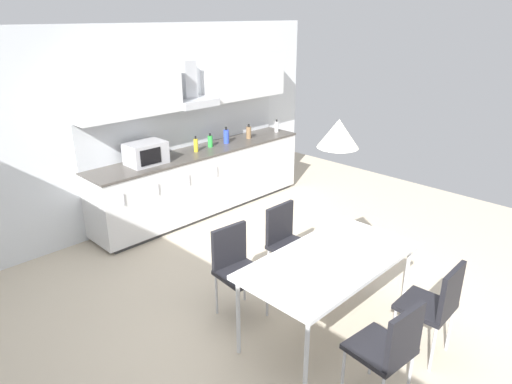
% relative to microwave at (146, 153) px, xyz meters
% --- Properties ---
extents(ground_plane, '(8.85, 8.72, 0.02)m').
position_rel_microwave_xyz_m(ground_plane, '(-0.29, -2.60, -1.07)').
color(ground_plane, beige).
extents(wall_back, '(7.08, 0.10, 2.59)m').
position_rel_microwave_xyz_m(wall_back, '(-0.29, 0.36, 0.24)').
color(wall_back, silver).
rests_on(wall_back, ground_plane).
extents(kitchen_counter, '(3.35, 0.64, 0.92)m').
position_rel_microwave_xyz_m(kitchen_counter, '(0.89, 0.00, -0.59)').
color(kitchen_counter, '#333333').
rests_on(kitchen_counter, ground_plane).
extents(backsplash_tile, '(3.33, 0.02, 0.57)m').
position_rel_microwave_xyz_m(backsplash_tile, '(0.89, 0.29, 0.14)').
color(backsplash_tile, silver).
rests_on(backsplash_tile, kitchen_counter).
extents(upper_wall_cabinets, '(3.33, 0.40, 0.60)m').
position_rel_microwave_xyz_m(upper_wall_cabinets, '(0.89, 0.14, 0.75)').
color(upper_wall_cabinets, silver).
extents(microwave, '(0.48, 0.35, 0.28)m').
position_rel_microwave_xyz_m(microwave, '(0.00, 0.00, 0.00)').
color(microwave, '#ADADB2').
rests_on(microwave, kitchen_counter).
extents(bottle_yellow, '(0.06, 0.06, 0.22)m').
position_rel_microwave_xyz_m(bottle_yellow, '(0.78, -0.01, -0.05)').
color(bottle_yellow, yellow).
rests_on(bottle_yellow, kitchen_counter).
extents(bottle_blue, '(0.08, 0.08, 0.24)m').
position_rel_microwave_xyz_m(bottle_blue, '(1.37, 0.02, -0.04)').
color(bottle_blue, blue).
rests_on(bottle_blue, kitchen_counter).
extents(bottle_brown, '(0.08, 0.08, 0.22)m').
position_rel_microwave_xyz_m(bottle_brown, '(1.80, -0.01, -0.05)').
color(bottle_brown, brown).
rests_on(bottle_brown, kitchen_counter).
extents(bottle_green, '(0.07, 0.07, 0.19)m').
position_rel_microwave_xyz_m(bottle_green, '(1.08, 0.04, -0.06)').
color(bottle_green, green).
rests_on(bottle_green, kitchen_counter).
extents(bottle_white, '(0.06, 0.06, 0.20)m').
position_rel_microwave_xyz_m(bottle_white, '(2.40, -0.04, -0.05)').
color(bottle_white, white).
rests_on(bottle_white, kitchen_counter).
extents(dining_table, '(1.60, 0.84, 0.75)m').
position_rel_microwave_xyz_m(dining_table, '(-0.08, -2.92, -0.35)').
color(dining_table, white).
rests_on(dining_table, ground_plane).
extents(chair_far_right, '(0.40, 0.40, 0.87)m').
position_rel_microwave_xyz_m(chair_far_right, '(0.28, -2.12, -0.52)').
color(chair_far_right, black).
rests_on(chair_far_right, ground_plane).
extents(chair_near_right, '(0.41, 0.41, 0.87)m').
position_rel_microwave_xyz_m(chair_near_right, '(0.28, -3.72, -0.52)').
color(chair_near_right, black).
rests_on(chair_near_right, ground_plane).
extents(chair_near_left, '(0.44, 0.44, 0.87)m').
position_rel_microwave_xyz_m(chair_near_left, '(-0.45, -3.72, -0.52)').
color(chair_near_left, black).
rests_on(chair_near_left, ground_plane).
extents(chair_far_left, '(0.43, 0.43, 0.87)m').
position_rel_microwave_xyz_m(chair_far_left, '(-0.44, -2.12, -0.52)').
color(chair_far_left, black).
rests_on(chair_far_left, ground_plane).
extents(pendant_lamp, '(0.32, 0.32, 0.22)m').
position_rel_microwave_xyz_m(pendant_lamp, '(-0.08, -2.92, 0.78)').
color(pendant_lamp, silver).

